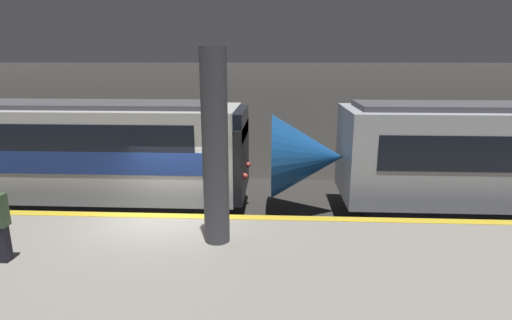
% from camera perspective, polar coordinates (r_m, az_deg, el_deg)
% --- Properties ---
extents(ground_plane, '(120.00, 120.00, 0.00)m').
position_cam_1_polar(ground_plane, '(10.96, -12.73, -12.41)').
color(ground_plane, '#33302D').
extents(platform, '(40.00, 4.94, 1.02)m').
position_cam_1_polar(platform, '(8.66, -17.42, -16.51)').
color(platform, gray).
rests_on(platform, ground).
extents(station_rear_barrier, '(50.00, 0.15, 4.73)m').
position_cam_1_polar(station_rear_barrier, '(16.52, -7.03, 5.40)').
color(station_rear_barrier, '#9E998E').
rests_on(station_rear_barrier, ground).
extents(support_pillar_near, '(0.54, 0.54, 4.07)m').
position_cam_1_polar(support_pillar_near, '(8.24, -5.86, 1.57)').
color(support_pillar_near, '#47474C').
rests_on(support_pillar_near, platform).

